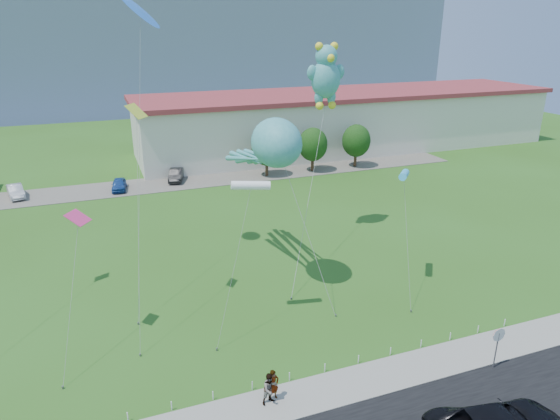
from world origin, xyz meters
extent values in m
plane|color=#2C5718|center=(0.00, 0.00, 0.00)|extent=(160.00, 160.00, 0.00)
cube|color=gray|center=(0.00, -2.75, 0.05)|extent=(80.00, 2.50, 0.10)
cube|color=#59544C|center=(0.00, 35.00, 0.03)|extent=(70.00, 6.00, 0.06)
cube|color=slate|center=(0.00, 120.00, 12.50)|extent=(160.00, 50.00, 25.00)
cube|color=beige|center=(26.00, 44.00, 3.80)|extent=(60.00, 14.00, 7.60)
cube|color=maroon|center=(26.00, 44.00, 7.90)|extent=(61.00, 15.00, 0.60)
cylinder|color=slate|center=(9.50, -4.20, 1.10)|extent=(0.07, 0.07, 2.20)
cylinder|color=red|center=(9.50, -4.20, 2.10)|extent=(0.76, 0.04, 0.76)
cylinder|color=white|center=(9.50, -4.22, 2.10)|extent=(0.80, 0.02, 0.80)
cylinder|color=white|center=(-9.00, -1.30, 0.25)|extent=(0.05, 0.05, 0.50)
cylinder|color=white|center=(-7.00, -1.30, 0.25)|extent=(0.05, 0.05, 0.50)
cylinder|color=white|center=(-5.00, -1.30, 0.25)|extent=(0.05, 0.05, 0.50)
cylinder|color=white|center=(-3.00, -1.30, 0.25)|extent=(0.05, 0.05, 0.50)
cylinder|color=white|center=(-1.00, -1.30, 0.25)|extent=(0.05, 0.05, 0.50)
cylinder|color=white|center=(1.00, -1.30, 0.25)|extent=(0.05, 0.05, 0.50)
cylinder|color=white|center=(3.00, -1.30, 0.25)|extent=(0.05, 0.05, 0.50)
cylinder|color=white|center=(5.00, -1.30, 0.25)|extent=(0.05, 0.05, 0.50)
cylinder|color=white|center=(7.00, -1.30, 0.25)|extent=(0.05, 0.05, 0.50)
cylinder|color=white|center=(9.00, -1.30, 0.25)|extent=(0.05, 0.05, 0.50)
cylinder|color=white|center=(11.00, -1.30, 0.25)|extent=(0.05, 0.05, 0.50)
cylinder|color=white|center=(13.00, -1.30, 0.25)|extent=(0.05, 0.05, 0.50)
cylinder|color=#3F2B19|center=(10.00, 34.00, 1.10)|extent=(0.36, 0.36, 2.20)
ellipsoid|color=#14380F|center=(10.00, 34.00, 3.40)|extent=(3.60, 3.60, 4.14)
cylinder|color=#3F2B19|center=(16.00, 34.00, 1.10)|extent=(0.36, 0.36, 2.20)
ellipsoid|color=#14380F|center=(16.00, 34.00, 3.40)|extent=(3.60, 3.60, 4.14)
cylinder|color=#3F2B19|center=(22.00, 34.00, 1.10)|extent=(0.36, 0.36, 2.20)
ellipsoid|color=#14380F|center=(22.00, 34.00, 3.40)|extent=(3.60, 3.60, 4.14)
imported|color=gray|center=(-2.25, -2.36, 0.91)|extent=(0.68, 0.55, 1.62)
imported|color=gray|center=(-2.50, -2.56, 0.92)|extent=(0.92, 0.78, 1.64)
imported|color=#B1B2B8|center=(-17.41, 35.70, 0.72)|extent=(2.27, 4.19, 1.31)
imported|color=navy|center=(-7.05, 34.44, 0.68)|extent=(1.90, 3.80, 1.24)
imported|color=black|center=(-0.56, 35.81, 0.74)|extent=(2.52, 4.38, 1.37)
ellipsoid|color=teal|center=(1.78, 8.14, 10.21)|extent=(3.12, 4.05, 3.12)
sphere|color=white|center=(1.22, 6.92, 10.54)|extent=(0.49, 0.49, 0.49)
sphere|color=white|center=(2.34, 6.92, 10.54)|extent=(0.49, 0.49, 0.49)
cylinder|color=slate|center=(3.91, 3.24, 0.08)|extent=(0.10, 0.10, 0.16)
cylinder|color=gray|center=(2.84, 5.19, 4.78)|extent=(2.16, 3.93, 9.26)
ellipsoid|color=teal|center=(8.84, 16.03, 13.09)|extent=(2.39, 2.03, 2.99)
sphere|color=teal|center=(8.84, 16.03, 14.84)|extent=(1.75, 1.75, 1.75)
sphere|color=yellow|center=(8.20, 16.03, 15.58)|extent=(0.64, 0.64, 0.64)
sphere|color=yellow|center=(9.49, 16.03, 15.58)|extent=(0.64, 0.64, 0.64)
sphere|color=yellow|center=(8.84, 15.30, 14.75)|extent=(0.64, 0.64, 0.64)
ellipsoid|color=teal|center=(7.64, 16.03, 13.65)|extent=(0.83, 0.59, 1.16)
ellipsoid|color=teal|center=(10.04, 16.03, 13.65)|extent=(0.83, 0.59, 1.16)
ellipsoid|color=teal|center=(8.29, 16.03, 11.71)|extent=(0.74, 0.64, 1.20)
ellipsoid|color=teal|center=(9.39, 16.03, 11.71)|extent=(0.74, 0.64, 1.20)
sphere|color=yellow|center=(8.29, 15.85, 11.07)|extent=(0.64, 0.64, 0.64)
sphere|color=yellow|center=(9.39, 15.85, 11.07)|extent=(0.64, 0.64, 0.64)
cylinder|color=slate|center=(2.06, 6.13, 0.08)|extent=(0.10, 0.10, 0.16)
cylinder|color=gray|center=(5.45, 11.08, 5.52)|extent=(6.81, 9.92, 10.74)
cylinder|color=white|center=(-0.97, 4.86, 8.68)|extent=(0.50, 2.25, 0.87)
cylinder|color=slate|center=(-3.90, 2.47, 0.08)|extent=(0.10, 0.10, 0.16)
cylinder|color=gray|center=(-2.44, 3.66, 4.32)|extent=(2.96, 2.43, 8.33)
cone|color=blue|center=(-5.04, 15.68, 18.02)|extent=(1.80, 1.33, 1.33)
cylinder|color=slate|center=(-7.77, 6.67, 0.08)|extent=(0.10, 0.10, 0.16)
cylinder|color=gray|center=(-6.40, 11.18, 8.99)|extent=(2.76, 9.04, 17.67)
cylinder|color=#37B8F9|center=(9.85, 5.84, 7.93)|extent=(0.50, 2.25, 0.87)
cylinder|color=slate|center=(8.62, 2.02, 0.08)|extent=(0.10, 0.10, 0.16)
cylinder|color=gray|center=(9.24, 3.93, 3.94)|extent=(1.26, 3.84, 7.58)
cube|color=#D22E6F|center=(-10.23, 6.36, 7.45)|extent=(1.29, 1.29, 0.86)
cylinder|color=slate|center=(-11.90, 2.11, 0.08)|extent=(0.10, 0.10, 0.16)
cylinder|color=gray|center=(-11.06, 4.24, 3.71)|extent=(1.70, 4.28, 7.10)
cube|color=#BED031|center=(-6.48, 8.67, 12.56)|extent=(1.29, 1.29, 0.86)
cylinder|color=slate|center=(-7.98, 3.44, 0.08)|extent=(0.10, 0.10, 0.16)
cylinder|color=gray|center=(-7.23, 6.06, 6.26)|extent=(1.53, 5.25, 12.21)
camera|label=1|loc=(-8.80, -20.75, 17.16)|focal=32.00mm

